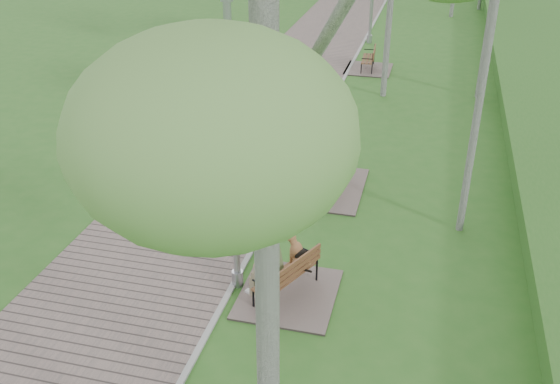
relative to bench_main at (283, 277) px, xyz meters
The scene contains 7 objects.
ground 1.01m from the bench_main, behind, with size 120.00×120.00×0.00m, color #306522.
walkway 21.52m from the bench_main, 97.13° to the left, with size 3.50×67.00×0.04m, color #6D5F58.
kerb 21.37m from the bench_main, 92.47° to the left, with size 0.10×67.00×0.05m, color #999993.
bench_main is the anchor object (origin of this frame).
bench_second 4.15m from the bench_main, 93.46° to the left, with size 2.07×2.30×1.27m.
bench_third 13.59m from the bench_main, 91.18° to the left, with size 1.61×1.78×0.99m.
lamp_post_near 2.19m from the bench_main, behind, with size 0.20×0.20×5.15m.
Camera 1 is at (3.02, -8.27, 6.64)m, focal length 40.00 mm.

